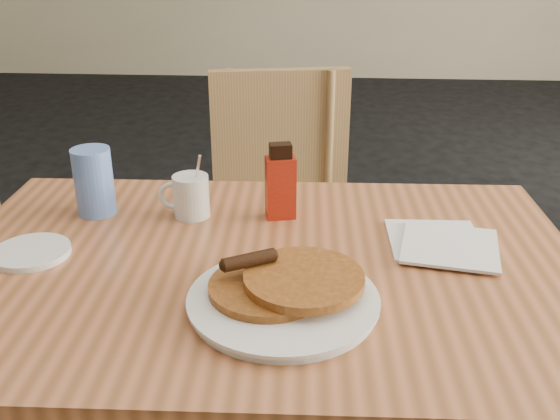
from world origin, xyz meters
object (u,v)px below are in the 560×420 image
object	(u,v)px
chair_main_far	(278,200)
syrup_bottle	(280,184)
coffee_mug	(190,195)
blue_tumbler	(94,181)
main_table	(262,281)
pancake_plate	(284,294)

from	to	relation	value
chair_main_far	syrup_bottle	distance (m)	0.60
coffee_mug	blue_tumbler	distance (m)	0.20
main_table	pancake_plate	bearing A→B (deg)	-70.98
chair_main_far	coffee_mug	world-z (taller)	chair_main_far
chair_main_far	coffee_mug	size ratio (longest dim) A/B	6.62
main_table	blue_tumbler	size ratio (longest dim) A/B	8.68
chair_main_far	pancake_plate	bearing A→B (deg)	-95.52
coffee_mug	blue_tumbler	world-z (taller)	blue_tumbler
coffee_mug	syrup_bottle	size ratio (longest dim) A/B	0.87
syrup_bottle	blue_tumbler	xyz separation A→B (m)	(-0.39, -0.00, -0.00)
chair_main_far	blue_tumbler	bearing A→B (deg)	-133.08
chair_main_far	syrup_bottle	bearing A→B (deg)	-95.56
coffee_mug	syrup_bottle	world-z (taller)	syrup_bottle
chair_main_far	pancake_plate	size ratio (longest dim) A/B	3.02
chair_main_far	pancake_plate	distance (m)	0.90
blue_tumbler	main_table	bearing A→B (deg)	-27.35
pancake_plate	blue_tumbler	distance (m)	0.54
coffee_mug	blue_tumbler	xyz separation A→B (m)	(-0.20, 0.00, 0.02)
chair_main_far	syrup_bottle	size ratio (longest dim) A/B	5.78
syrup_bottle	coffee_mug	bearing A→B (deg)	169.32
pancake_plate	coffee_mug	size ratio (longest dim) A/B	2.20
pancake_plate	chair_main_far	bearing A→B (deg)	94.46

